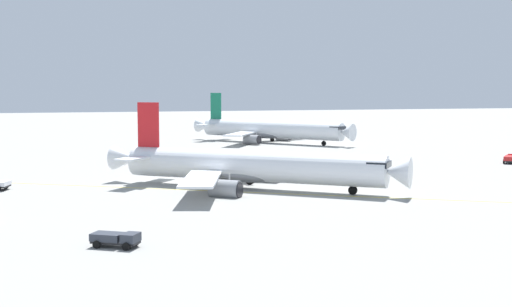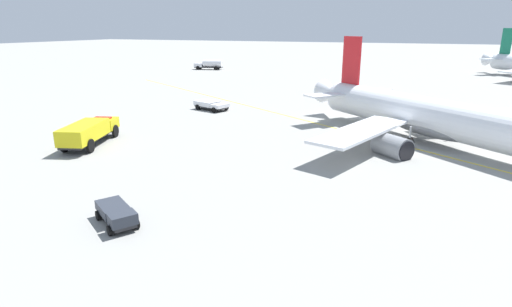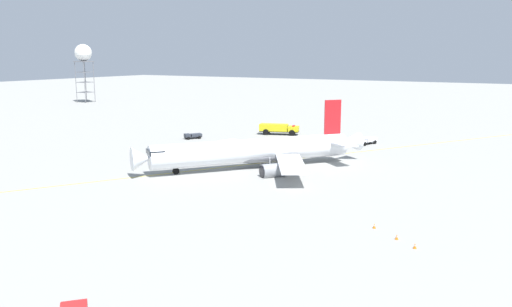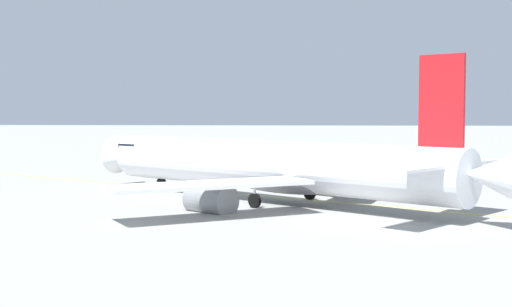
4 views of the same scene
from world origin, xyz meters
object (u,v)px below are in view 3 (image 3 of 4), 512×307
Objects in this scene: pushback_tug_truck at (366,140)px; safety_cone_near at (374,226)px; safety_cone_mid at (397,237)px; baggage_truck_truck at (193,136)px; airliner_main at (255,152)px; radar_tower at (83,54)px; safety_cone_far at (415,246)px; fire_tender_truck at (278,128)px.

safety_cone_near is at bearing 36.93° from pushback_tug_truck.
baggage_truck_truck is at bearing 54.05° from safety_cone_mid.
radar_tower is (72.06, 120.96, 16.17)m from airliner_main.
safety_cone_mid is 1.00× the size of safety_cone_far.
baggage_truck_truck is 71.11m from safety_cone_mid.
airliner_main reaches higher than pushback_tug_truck.
safety_cone_far is at bearing -126.13° from safety_cone_near.
safety_cone_near and safety_cone_mid have the same top height.
fire_tender_truck is (2.48, 22.34, 0.72)m from pushback_tug_truck.
safety_cone_mid is at bearing 39.04° from pushback_tug_truck.
fire_tender_truck is at bearing 38.04° from safety_cone_far.
baggage_truck_truck is 7.52× the size of safety_cone_far.
airliner_main reaches higher than baggage_truck_truck.
fire_tender_truck is 17.60× the size of safety_cone_near.
airliner_main is 61.92× the size of safety_cone_mid.
fire_tender_truck reaches higher than safety_cone_mid.
safety_cone_mid is at bearing -122.07° from radar_tower.
baggage_truck_truck is at bearing -150.30° from fire_tender_truck.
baggage_truck_truck is at bearing -119.50° from radar_tower.
safety_cone_near is at bearing 53.87° from safety_cone_mid.
safety_cone_far is at bearing 86.48° from baggage_truck_truck.
radar_tower is 181.75m from safety_cone_far.
safety_cone_mid is 2.75m from safety_cone_far.
pushback_tug_truck is at bearing 21.38° from safety_cone_mid.
radar_tower is at bearing 142.49° from fire_tender_truck.
safety_cone_mid is at bearing -126.13° from safety_cone_near.
fire_tender_truck is 74.55m from safety_cone_far.
safety_cone_mid is at bearing -70.80° from fire_tender_truck.
pushback_tug_truck reaches higher than safety_cone_mid.
radar_tower is 41.74× the size of safety_cone_near.
fire_tender_truck is 71.92m from safety_cone_mid.
airliner_main is at bearing 53.14° from safety_cone_far.
safety_cone_mid is (-2.24, -3.06, 0.00)m from safety_cone_near.
pushback_tug_truck is 60.98m from safety_cone_far.
airliner_main is 1.48× the size of radar_tower.
airliner_main is at bearing 53.00° from safety_cone_near.
pushback_tug_truck is 55.48m from safety_cone_near.
airliner_main is 8.23× the size of baggage_truck_truck.
safety_cone_near is at bearing -71.70° from fire_tender_truck.
baggage_truck_truck is 67.31m from safety_cone_near.
pushback_tug_truck reaches higher than safety_cone_near.
airliner_main is 37.28m from fire_tender_truck.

